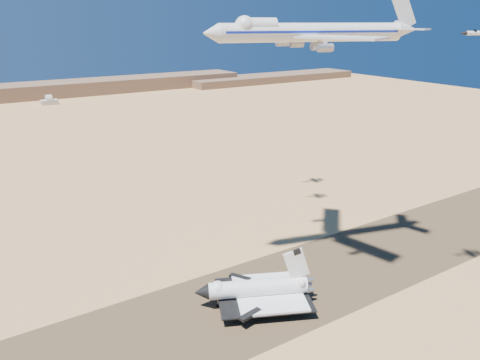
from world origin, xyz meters
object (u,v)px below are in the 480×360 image
crew_b (283,301)px  crew_c (292,306)px  chase_jet_e (284,29)px  crew_a (293,303)px  carrier_747 (306,32)px  chase_jet_d (284,30)px  shuttle (257,290)px

crew_b → crew_c: 4.38m
crew_c → chase_jet_e: bearing=-89.0°
crew_a → carrier_747: bearing=-51.6°
crew_b → chase_jet_e: chase_jet_e is taller
chase_jet_d → chase_jet_e: size_ratio=0.86×
shuttle → carrier_747: 92.84m
crew_a → crew_c: crew_a is taller
crew_b → chase_jet_e: size_ratio=0.12×
crew_c → shuttle: bearing=-10.7°
crew_b → chase_jet_d: 120.61m
shuttle → chase_jet_d: chase_jet_d is taller
shuttle → crew_c: bearing=-21.8°
shuttle → carrier_747: (29.93, 14.20, 86.73)m
shuttle → crew_a: bearing=-14.1°
crew_a → chase_jet_e: (60.91, 88.62, 91.27)m
crew_b → chase_jet_d: chase_jet_d is taller
crew_b → shuttle: bearing=11.1°
crew_b → chase_jet_d: (46.38, 63.80, 91.24)m
carrier_747 → shuttle: bearing=-138.7°
crew_a → chase_jet_d: (44.13, 66.96, 91.26)m
crew_a → shuttle: bearing=40.8°
shuttle → crew_b: bearing=-7.8°
shuttle → crew_c: 13.78m
chase_jet_e → chase_jet_d: bearing=-118.4°
crew_b → chase_jet_e: 140.07m
chase_jet_e → crew_b: bearing=-117.1°
chase_jet_e → carrier_747: bearing=-112.6°
crew_a → chase_jet_e: chase_jet_e is taller
crew_b → chase_jet_e: (63.16, 85.46, 91.25)m
crew_b → chase_jet_d: bearing=-82.5°
crew_a → chase_jet_e: 141.05m
chase_jet_e → crew_c: bearing=-115.4°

